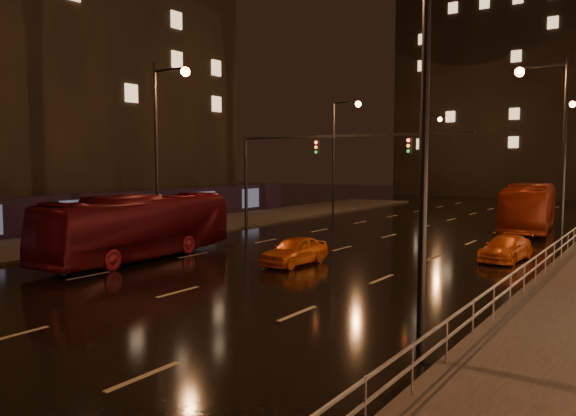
{
  "coord_description": "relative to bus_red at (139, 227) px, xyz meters",
  "views": [
    {
      "loc": [
        14.03,
        -9.87,
        4.54
      ],
      "look_at": [
        0.09,
        10.75,
        2.5
      ],
      "focal_mm": 35.0,
      "sensor_mm": 36.0,
      "label": 1
    }
  ],
  "objects": [
    {
      "name": "ground",
      "position": [
        6.44,
        12.07,
        -1.51
      ],
      "size": [
        140.0,
        140.0,
        0.0
      ],
      "primitive_type": "plane",
      "color": "black",
      "rests_on": "ground"
    },
    {
      "name": "sidewalk_left",
      "position": [
        -7.06,
        7.07,
        -1.43
      ],
      "size": [
        7.0,
        70.0,
        0.15
      ],
      "primitive_type": "cube",
      "color": "#38332D",
      "rests_on": "ground"
    },
    {
      "name": "hoarding_left",
      "position": [
        -10.76,
        4.07,
        -0.26
      ],
      "size": [
        0.3,
        46.0,
        2.5
      ],
      "primitive_type": "cube",
      "color": "black",
      "rests_on": "ground"
    },
    {
      "name": "traffic_signal",
      "position": [
        1.38,
        12.07,
        3.23
      ],
      "size": [
        15.31,
        0.32,
        6.2
      ],
      "color": "black",
      "rests_on": "ground"
    },
    {
      "name": "streetlight_right",
      "position": [
        15.36,
        -5.93,
        4.92
      ],
      "size": [
        2.64,
        0.5,
        10.0
      ],
      "color": "black",
      "rests_on": "ground"
    },
    {
      "name": "railing_right",
      "position": [
        16.64,
        10.07,
        -0.61
      ],
      "size": [
        0.05,
        56.0,
        1.0
      ],
      "color": "#99999E",
      "rests_on": "sidewalk_right"
    },
    {
      "name": "bus_red",
      "position": [
        0.0,
        0.0,
        0.0
      ],
      "size": [
        3.54,
        11.03,
        3.02
      ],
      "primitive_type": "imported",
      "rotation": [
        0.0,
        0.0,
        0.09
      ],
      "color": "#5A0C17",
      "rests_on": "ground"
    },
    {
      "name": "bus_curb",
      "position": [
        13.01,
        21.77,
        0.05
      ],
      "size": [
        3.79,
        11.4,
        3.11
      ],
      "primitive_type": "imported",
      "rotation": [
        0.0,
        0.0,
        0.11
      ],
      "color": "maroon",
      "rests_on": "ground"
    },
    {
      "name": "taxi_near",
      "position": [
        6.94,
        2.75,
        -0.88
      ],
      "size": [
        1.65,
        3.75,
        1.26
      ],
      "primitive_type": "imported",
      "rotation": [
        0.0,
        0.0,
        -0.05
      ],
      "color": "orange",
      "rests_on": "ground"
    },
    {
      "name": "taxi_far",
      "position": [
        14.44,
        9.17,
        -0.94
      ],
      "size": [
        1.91,
        4.03,
        1.13
      ],
      "primitive_type": "imported",
      "rotation": [
        0.0,
        0.0,
        -0.08
      ],
      "color": "orange",
      "rests_on": "ground"
    },
    {
      "name": "pedestrian_c",
      "position": [
        -8.64,
        1.23,
        -0.5
      ],
      "size": [
        0.85,
        1.0,
        1.73
      ],
      "primitive_type": "imported",
      "rotation": [
        0.0,
        0.0,
        1.14
      ],
      "color": "black",
      "rests_on": "sidewalk_left"
    }
  ]
}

